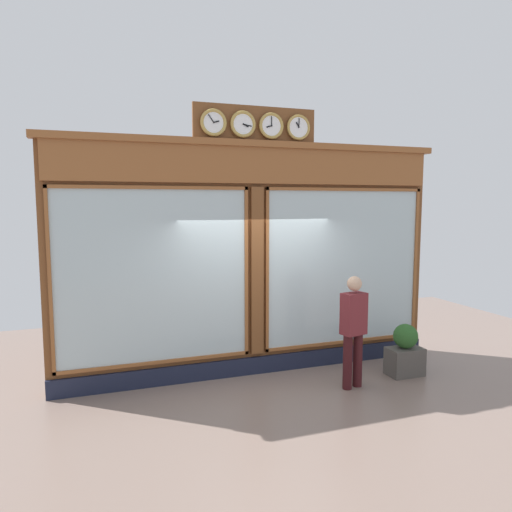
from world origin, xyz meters
name	(u,v)px	position (x,y,z in m)	size (l,w,h in m)	color
ground_plane	(343,460)	(0.00, 2.80, 0.00)	(14.00, 14.00, 0.00)	#7A665B
shop_facade	(253,258)	(0.00, -0.13, 1.88)	(6.41, 0.42, 4.23)	brown
pedestrian	(353,327)	(-1.16, 1.05, 0.93)	(0.40, 0.29, 1.69)	#3A1316
planter_box	(405,361)	(-2.23, 0.87, 0.22)	(0.56, 0.36, 0.44)	#4C4742
planter_shrub	(406,336)	(-2.23, 0.87, 0.64)	(0.39, 0.39, 0.39)	#285623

